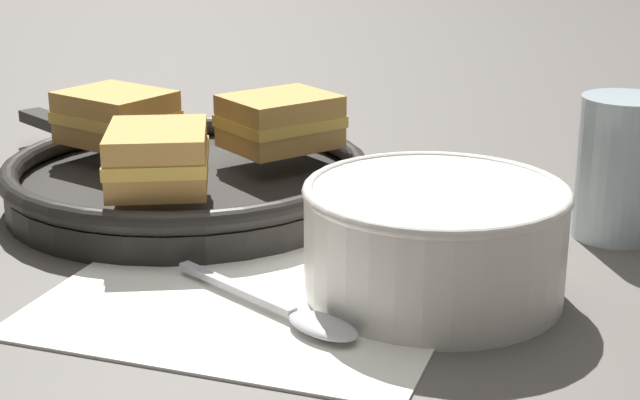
% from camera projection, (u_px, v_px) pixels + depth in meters
% --- Properties ---
extents(ground_plane, '(4.00, 4.00, 0.00)m').
position_uv_depth(ground_plane, '(314.00, 267.00, 0.71)').
color(ground_plane, '#56514C').
extents(napkin, '(0.30, 0.26, 0.00)m').
position_uv_depth(napkin, '(253.00, 294.00, 0.66)').
color(napkin, white).
rests_on(napkin, ground_plane).
extents(soup_bowl, '(0.18, 0.18, 0.08)m').
position_uv_depth(soup_bowl, '(435.00, 233.00, 0.65)').
color(soup_bowl, silver).
rests_on(soup_bowl, ground_plane).
extents(spoon, '(0.15, 0.11, 0.01)m').
position_uv_depth(spoon, '(297.00, 315.00, 0.61)').
color(spoon, '#B7B7BC').
rests_on(spoon, napkin).
extents(skillet, '(0.40, 0.34, 0.04)m').
position_uv_depth(skillet, '(186.00, 179.00, 0.84)').
color(skillet, black).
rests_on(skillet, ground_plane).
extents(sandwich_near_left, '(0.12, 0.11, 0.05)m').
position_uv_depth(sandwich_near_left, '(116.00, 117.00, 0.88)').
color(sandwich_near_left, '#C18E47').
rests_on(sandwich_near_left, skillet).
extents(sandwich_near_right, '(0.10, 0.11, 0.05)m').
position_uv_depth(sandwich_near_right, '(158.00, 157.00, 0.75)').
color(sandwich_near_right, '#C18E47').
rests_on(sandwich_near_right, skillet).
extents(sandwich_far_left, '(0.12, 0.12, 0.05)m').
position_uv_depth(sandwich_far_left, '(280.00, 121.00, 0.86)').
color(sandwich_far_left, '#C18E47').
rests_on(sandwich_far_left, skillet).
extents(drinking_glass, '(0.07, 0.07, 0.11)m').
position_uv_depth(drinking_glass, '(620.00, 168.00, 0.75)').
color(drinking_glass, silver).
rests_on(drinking_glass, ground_plane).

